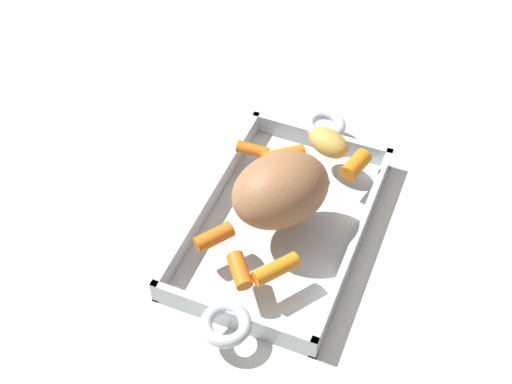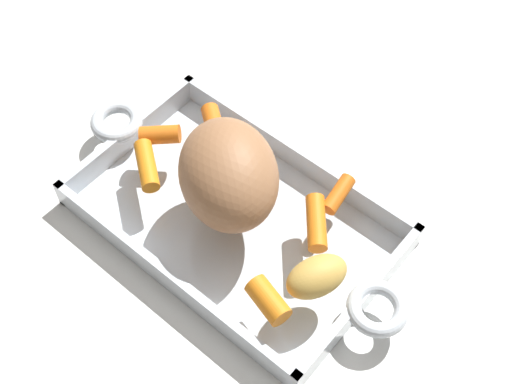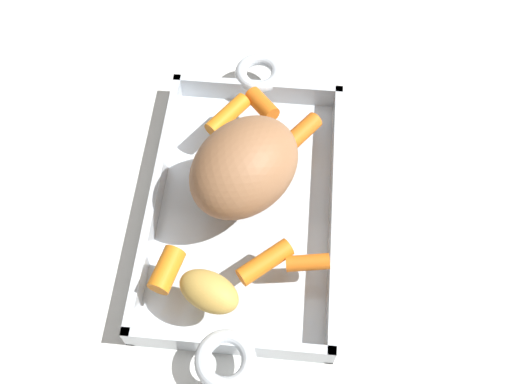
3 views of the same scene
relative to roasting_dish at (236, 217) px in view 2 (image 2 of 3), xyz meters
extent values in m
plane|color=silver|center=(0.00, 0.00, -0.01)|extent=(1.84, 1.84, 0.00)
cube|color=silver|center=(0.00, 0.00, -0.01)|extent=(0.34, 0.21, 0.01)
cube|color=silver|center=(0.00, 0.10, 0.01)|extent=(0.34, 0.01, 0.03)
cube|color=silver|center=(0.00, -0.10, 0.01)|extent=(0.34, 0.01, 0.03)
cube|color=silver|center=(0.16, 0.00, 0.01)|extent=(0.01, 0.21, 0.03)
cube|color=silver|center=(-0.16, 0.00, 0.01)|extent=(0.01, 0.21, 0.03)
torus|color=silver|center=(0.18, 0.00, 0.02)|extent=(0.06, 0.06, 0.02)
torus|color=silver|center=(-0.18, 0.00, 0.02)|extent=(0.06, 0.06, 0.02)
ellipsoid|color=#9C6A45|center=(-0.01, 0.00, 0.07)|extent=(0.16, 0.16, 0.09)
cylinder|color=orange|center=(-0.12, 0.01, 0.04)|extent=(0.05, 0.05, 0.02)
cylinder|color=orange|center=(0.08, 0.03, 0.04)|extent=(0.05, 0.06, 0.02)
cylinder|color=orange|center=(0.08, 0.07, 0.04)|extent=(0.02, 0.05, 0.02)
cylinder|color=orange|center=(-0.08, 0.06, 0.04)|extent=(0.05, 0.05, 0.02)
cylinder|color=orange|center=(-0.10, -0.03, 0.04)|extent=(0.06, 0.05, 0.02)
cylinder|color=orange|center=(0.10, -0.07, 0.04)|extent=(0.05, 0.03, 0.02)
ellipsoid|color=gold|center=(0.12, -0.02, 0.05)|extent=(0.06, 0.07, 0.04)
camera|label=1|loc=(-0.57, -0.19, 0.73)|focal=49.76mm
camera|label=2|loc=(0.27, -0.29, 0.63)|focal=48.21mm
camera|label=3|loc=(0.32, 0.04, 0.60)|focal=41.40mm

